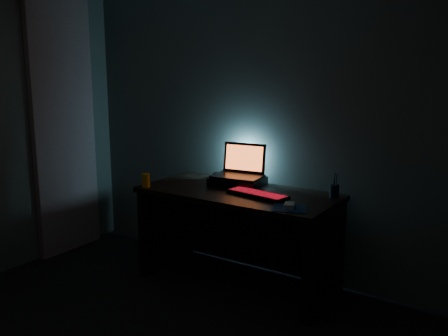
# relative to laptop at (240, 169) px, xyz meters

# --- Properties ---
(room) EXTENTS (3.50, 4.00, 2.50)m
(room) POSITION_rel_laptop_xyz_m (0.11, -1.83, 0.38)
(room) COLOR black
(room) RESTS_ON ground
(desk) EXTENTS (1.50, 0.70, 0.75)m
(desk) POSITION_rel_laptop_xyz_m (0.11, -0.16, -0.38)
(desk) COLOR black
(desk) RESTS_ON ground
(curtain) EXTENTS (0.06, 0.65, 2.30)m
(curtain) POSITION_rel_laptop_xyz_m (-1.60, -0.41, 0.28)
(curtain) COLOR #C1A99A
(curtain) RESTS_ON ground
(riser) EXTENTS (0.44, 0.35, 0.06)m
(riser) POSITION_rel_laptop_xyz_m (0.01, -0.05, -0.09)
(riser) COLOR black
(riser) RESTS_ON desk
(laptop) EXTENTS (0.41, 0.33, 0.26)m
(laptop) POSITION_rel_laptop_xyz_m (0.00, 0.00, 0.00)
(laptop) COLOR black
(laptop) RESTS_ON riser
(keyboard) EXTENTS (0.49, 0.22, 0.03)m
(keyboard) POSITION_rel_laptop_xyz_m (0.31, -0.27, -0.11)
(keyboard) COLOR black
(keyboard) RESTS_ON desk
(mousepad) EXTENTS (0.28, 0.27, 0.00)m
(mousepad) POSITION_rel_laptop_xyz_m (0.65, -0.43, -0.12)
(mousepad) COLOR navy
(mousepad) RESTS_ON desk
(mouse) EXTENTS (0.10, 0.12, 0.03)m
(mouse) POSITION_rel_laptop_xyz_m (0.65, -0.43, -0.10)
(mouse) COLOR gray
(mouse) RESTS_ON mousepad
(pen_cup) EXTENTS (0.08, 0.08, 0.09)m
(pen_cup) POSITION_rel_laptop_xyz_m (0.79, -0.00, -0.07)
(pen_cup) COLOR black
(pen_cup) RESTS_ON desk
(juice_glass) EXTENTS (0.08, 0.08, 0.11)m
(juice_glass) POSITION_rel_laptop_xyz_m (-0.56, -0.50, -0.07)
(juice_glass) COLOR #ECA10C
(juice_glass) RESTS_ON desk
(router) EXTENTS (0.19, 0.18, 0.05)m
(router) POSITION_rel_laptop_xyz_m (-0.19, 0.03, -0.09)
(router) COLOR black
(router) RESTS_ON desk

